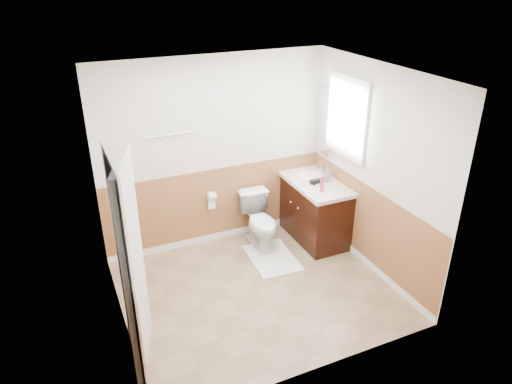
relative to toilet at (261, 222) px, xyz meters
name	(u,v)px	position (x,y,z in m)	size (l,w,h in m)	color
floor	(257,291)	(-0.46, -0.89, -0.36)	(3.00, 3.00, 0.00)	#8C7051
ceiling	(257,75)	(-0.46, -0.89, 2.14)	(3.00, 3.00, 0.00)	white
wall_back	(215,154)	(-0.46, 0.41, 0.89)	(3.00, 3.00, 0.00)	silver
wall_front	(322,258)	(-0.46, -2.19, 0.89)	(3.00, 3.00, 0.00)	silver
wall_left	(111,223)	(-1.96, -0.89, 0.89)	(3.00, 3.00, 0.00)	silver
wall_right	(374,172)	(1.04, -0.89, 0.89)	(3.00, 3.00, 0.00)	silver
wainscot_back	(218,206)	(-0.46, 0.39, 0.14)	(3.00, 3.00, 0.00)	#9E663F
wainscot_front	(316,327)	(-0.46, -2.18, 0.14)	(3.00, 3.00, 0.00)	#9E663F
wainscot_left	(122,288)	(-1.94, -0.89, 0.14)	(2.60, 2.60, 0.00)	#9E663F
wainscot_right	(367,227)	(1.03, -0.89, 0.14)	(2.60, 2.60, 0.00)	#9E663F
toilet	(261,222)	(0.00, 0.00, 0.00)	(0.40, 0.70, 0.72)	white
bath_mat	(272,258)	(0.00, -0.37, -0.35)	(0.55, 0.80, 0.02)	white
vanity_cabinet	(313,211)	(0.76, -0.08, 0.04)	(0.55, 1.10, 0.80)	black
vanity_knob_left	(298,208)	(0.46, -0.18, 0.19)	(0.03, 0.03, 0.03)	silver
vanity_knob_right	(291,202)	(0.46, 0.02, 0.19)	(0.03, 0.03, 0.03)	silver
countertop	(315,183)	(0.75, -0.08, 0.47)	(0.60, 1.15, 0.05)	beige
sink_basin	(310,176)	(0.76, 0.07, 0.50)	(0.36, 0.36, 0.02)	white
faucet	(321,170)	(0.94, 0.07, 0.56)	(0.02, 0.02, 0.14)	#B8B7BE
lotion_bottle	(322,184)	(0.66, -0.41, 0.60)	(0.05, 0.05, 0.22)	#CB3457
soap_dispenser	(326,174)	(0.88, -0.15, 0.59)	(0.09, 0.09, 0.19)	gray
hair_dryer_body	(315,181)	(0.71, -0.16, 0.53)	(0.07, 0.07, 0.14)	black
hair_dryer_handle	(315,185)	(0.68, -0.20, 0.50)	(0.03, 0.03, 0.07)	black
mirror_panel	(324,121)	(1.02, 0.21, 1.19)	(0.02, 0.35, 0.90)	silver
window_frame	(347,117)	(1.01, -0.31, 1.39)	(0.04, 0.80, 1.00)	white
window_glass	(348,117)	(1.03, -0.31, 1.39)	(0.01, 0.70, 0.90)	white
door	(134,267)	(-1.86, -1.34, 0.66)	(0.05, 0.80, 2.04)	white
door_frame	(125,268)	(-1.93, -1.34, 0.67)	(0.02, 0.92, 2.10)	white
door_knob	(134,253)	(-1.80, -1.01, 0.59)	(0.06, 0.06, 0.06)	silver
towel_bar	(172,135)	(-1.01, 0.35, 1.24)	(0.02, 0.02, 0.62)	silver
tp_holder_bar	(212,196)	(-0.56, 0.33, 0.34)	(0.02, 0.02, 0.14)	silver
tp_roll	(212,196)	(-0.56, 0.33, 0.34)	(0.11, 0.11, 0.10)	white
tp_sheet	(212,204)	(-0.56, 0.33, 0.23)	(0.10, 0.01, 0.16)	white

